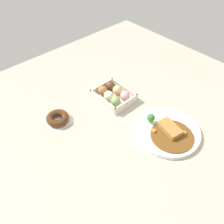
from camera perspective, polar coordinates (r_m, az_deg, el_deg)
ground_plane at (r=1.08m, az=3.59°, el=-3.44°), size 1.60×1.60×0.00m
curry_plate at (r=1.07m, az=13.06°, el=-4.43°), size 0.29×0.29×0.07m
donut_box at (r=1.20m, az=0.34°, el=4.19°), size 0.19×0.15×0.06m
chocolate_ring_donut at (r=1.12m, az=-12.89°, el=-1.47°), size 0.12×0.12×0.03m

